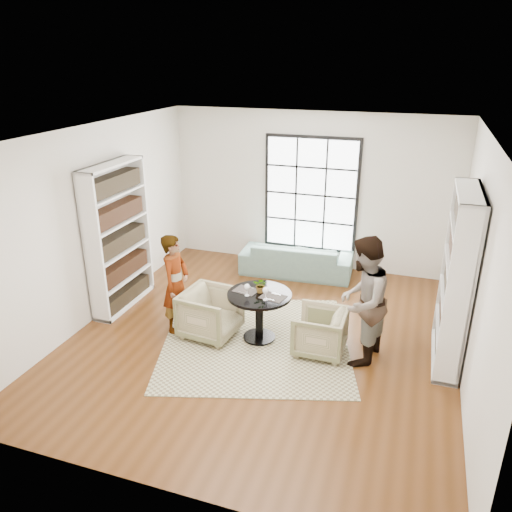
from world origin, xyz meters
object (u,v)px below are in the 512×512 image
(sofa, at_px, (296,259))
(armchair_right, at_px, (320,332))
(armchair_left, at_px, (211,313))
(person_left, at_px, (176,284))
(person_right, at_px, (362,301))
(wine_glass_left, at_px, (247,287))
(flower_centerpiece, at_px, (261,285))
(wine_glass_right, at_px, (266,291))
(pedestal_table, at_px, (259,306))

(sofa, bearing_deg, armchair_right, 107.53)
(armchair_left, height_order, armchair_right, armchair_left)
(person_left, xyz_separation_m, person_right, (2.74, 0.06, 0.13))
(person_right, relative_size, wine_glass_left, 9.82)
(armchair_right, relative_size, flower_centerpiece, 3.17)
(armchair_right, height_order, wine_glass_right, wine_glass_right)
(armchair_right, distance_m, person_left, 2.23)
(pedestal_table, bearing_deg, person_right, -2.64)
(person_right, bearing_deg, person_left, -77.76)
(armchair_left, relative_size, wine_glass_right, 4.01)
(pedestal_table, xyz_separation_m, wine_glass_right, (0.14, -0.16, 0.35))
(pedestal_table, bearing_deg, wine_glass_right, -48.73)
(armchair_left, bearing_deg, pedestal_table, -73.66)
(person_right, bearing_deg, pedestal_table, -81.64)
(armchair_left, bearing_deg, flower_centerpiece, -69.88)
(armchair_right, relative_size, person_right, 0.40)
(pedestal_table, height_order, flower_centerpiece, flower_centerpiece)
(armchair_right, xyz_separation_m, person_right, (0.55, 0.00, 0.57))
(armchair_right, distance_m, wine_glass_left, 1.20)
(wine_glass_right, relative_size, flower_centerpiece, 0.88)
(pedestal_table, distance_m, wine_glass_right, 0.41)
(armchair_right, xyz_separation_m, wine_glass_right, (-0.77, -0.10, 0.56))
(sofa, height_order, person_left, person_left)
(armchair_right, bearing_deg, armchair_left, -87.92)
(sofa, xyz_separation_m, person_left, (-1.20, -2.63, 0.46))
(armchair_left, bearing_deg, wine_glass_left, -82.62)
(sofa, height_order, person_right, person_right)
(armchair_left, height_order, person_left, person_left)
(pedestal_table, height_order, person_right, person_right)
(sofa, height_order, wine_glass_right, wine_glass_right)
(person_left, height_order, person_right, person_right)
(wine_glass_left, bearing_deg, armchair_right, 2.65)
(person_right, xyz_separation_m, wine_glass_right, (-1.32, -0.10, -0.01))
(person_right, bearing_deg, sofa, -138.13)
(person_right, bearing_deg, flower_centerpiece, -83.66)
(armchair_left, xyz_separation_m, wine_glass_left, (0.57, 0.01, 0.51))
(pedestal_table, height_order, wine_glass_left, wine_glass_left)
(sofa, xyz_separation_m, armchair_left, (-0.65, -2.63, 0.06))
(armchair_left, xyz_separation_m, person_left, (-0.55, 0.00, 0.41))
(armchair_left, bearing_deg, wine_glass_right, -86.07)
(wine_glass_left, xyz_separation_m, wine_glass_right, (0.29, -0.05, 0.01))
(pedestal_table, bearing_deg, flower_centerpiece, 83.17)
(sofa, distance_m, person_left, 2.92)
(pedestal_table, distance_m, wine_glass_left, 0.39)
(pedestal_table, height_order, armchair_right, pedestal_table)
(wine_glass_left, bearing_deg, flower_centerpiece, 47.44)
(person_left, xyz_separation_m, wine_glass_left, (1.12, 0.01, 0.11))
(flower_centerpiece, bearing_deg, armchair_right, -7.46)
(pedestal_table, height_order, wine_glass_right, wine_glass_right)
(sofa, distance_m, wine_glass_right, 2.73)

